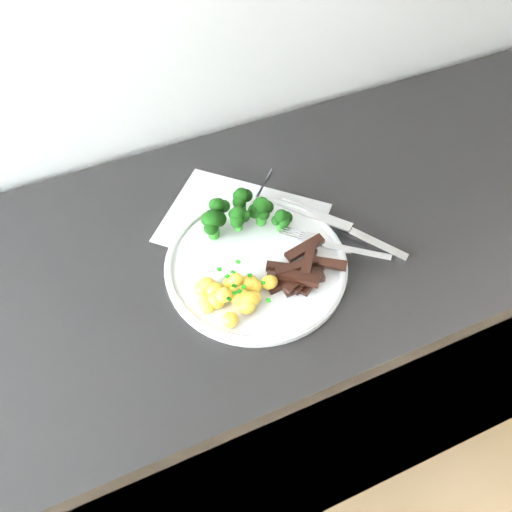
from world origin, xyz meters
The scene contains 8 objects.
counter centered at (-0.14, 1.67, 0.45)m, with size 2.38×0.60×0.89m.
recipe_paper centered at (-0.14, 1.72, 0.89)m, with size 0.33×0.33×0.00m.
plate centered at (-0.16, 1.62, 0.90)m, with size 0.31×0.31×0.02m.
broccoli centered at (-0.15, 1.71, 0.94)m, with size 0.15×0.10×0.06m.
potatoes centered at (-0.22, 1.57, 0.92)m, with size 0.13×0.10×0.04m.
beef_strips centered at (-0.10, 1.57, 0.91)m, with size 0.14×0.10×0.03m.
fork centered at (-0.02, 1.60, 0.91)m, with size 0.15×0.14×0.02m.
knife centered at (0.03, 1.61, 0.90)m, with size 0.16×0.21×0.03m.
Camera 1 is at (-0.38, 1.12, 1.62)m, focal length 38.04 mm.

